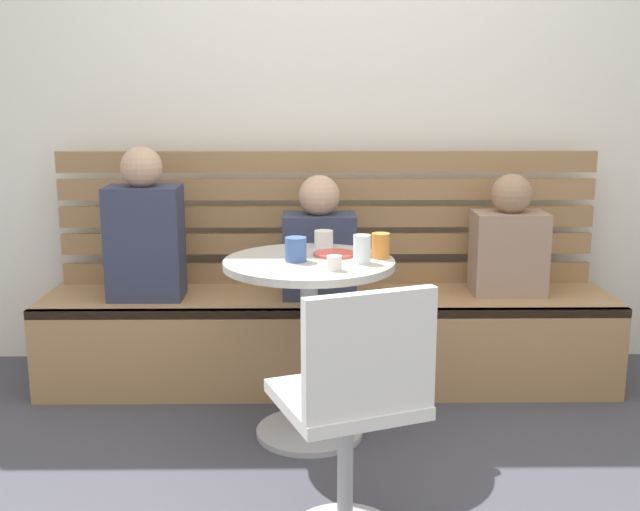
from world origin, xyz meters
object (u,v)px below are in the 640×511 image
cafe_table (309,314)px  cup_espresso_small (334,263)px  booth_bench (328,339)px  cup_water_clear (362,249)px  cup_mug_blue (296,249)px  white_chair (354,408)px  person_adult (145,232)px  plate_small (334,254)px  cup_ceramic_white (324,239)px  cup_tumbler_orange (381,246)px  person_child_left (509,242)px  person_child_middle (319,244)px

cafe_table → cup_espresso_small: (0.09, -0.18, 0.25)m
booth_bench → cafe_table: bearing=-98.7°
cup_water_clear → cup_mug_blue: cup_water_clear is taller
cafe_table → white_chair: bearing=-80.4°
person_adult → plate_small: 0.98m
person_adult → cup_ceramic_white: (0.82, -0.28, 0.02)m
cup_tumbler_orange → cup_ceramic_white: bearing=134.6°
booth_bench → person_child_left: bearing=2.2°
booth_bench → cup_ceramic_white: 0.64m
cup_water_clear → person_child_left: bearing=41.8°
cup_water_clear → cup_mug_blue: size_ratio=1.16×
booth_bench → cup_water_clear: size_ratio=24.55×
person_child_middle → cup_tumbler_orange: person_child_middle is taller
cafe_table → person_adult: 0.96m
plate_small → cup_water_clear: bearing=-53.5°
cup_water_clear → plate_small: (-0.10, 0.14, -0.05)m
person_child_left → cafe_table: bearing=-147.4°
booth_bench → white_chair: bearing=-88.0°
booth_bench → white_chair: white_chair is taller
white_chair → cup_tumbler_orange: white_chair is taller
cafe_table → cup_ceramic_white: bearing=76.6°
white_chair → person_child_left: bearing=60.2°
booth_bench → cup_mug_blue: 0.83m
person_child_left → cup_espresso_small: (-0.85, -0.79, 0.08)m
person_child_left → plate_small: size_ratio=3.38×
cafe_table → person_child_left: size_ratio=1.29×
person_adult → plate_small: bearing=-28.1°
cup_ceramic_white → plate_small: 0.19m
booth_bench → white_chair: 1.41m
person_child_middle → cup_ceramic_white: 0.31m
person_child_left → cup_water_clear: person_child_left is taller
cup_mug_blue → plate_small: 0.19m
cup_tumbler_orange → cup_water_clear: (-0.08, -0.09, 0.01)m
cup_tumbler_orange → cup_water_clear: bearing=-131.4°
cup_tumbler_orange → cup_ceramic_white: size_ratio=1.25×
cup_ceramic_white → person_child_middle: bearing=93.0°
booth_bench → person_child_left: 0.98m
cafe_table → cup_mug_blue: cup_mug_blue is taller
cup_espresso_small → cup_mug_blue: 0.21m
cup_espresso_small → cup_mug_blue: (-0.15, 0.16, 0.02)m
cup_espresso_small → cup_mug_blue: cup_mug_blue is taller
white_chair → cup_water_clear: 0.83m
cup_tumbler_orange → cup_water_clear: 0.12m
person_child_left → plate_small: 1.00m
person_adult → cup_mug_blue: (0.71, -0.57, 0.03)m
person_child_middle → plate_small: bearing=-83.3°
white_chair → cup_espresso_small: bearing=93.8°
person_child_middle → cup_espresso_small: bearing=-86.3°
person_child_left → white_chair: bearing=-119.8°
person_adult → person_child_middle: 0.81m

